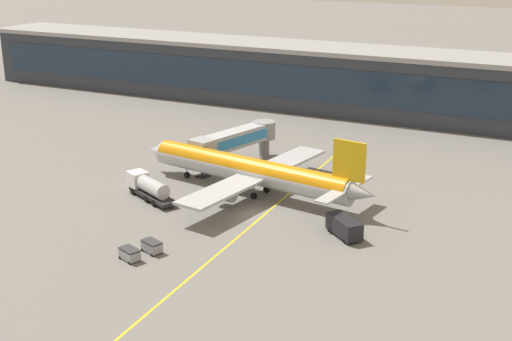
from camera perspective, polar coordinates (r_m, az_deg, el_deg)
The scene contains 9 objects.
ground_plane at distance 96.65m, azimuth -0.29°, elevation -3.61°, with size 700.00×700.00×0.00m, color slate.
apron_lead_in_line at distance 97.69m, azimuth 1.04°, elevation -3.37°, with size 0.30×80.00×0.01m, color yellow.
terminal_building at distance 154.55m, azimuth 9.25°, elevation 7.25°, with size 204.38×17.27×14.09m.
main_airliner at distance 103.28m, azimuth -0.44°, elevation -0.00°, with size 41.10×32.79×10.89m.
jet_bridge at distance 116.37m, azimuth -1.57°, elevation 2.62°, with size 7.89×18.68×6.34m.
fuel_tanker at distance 103.29m, azimuth -8.86°, elevation -1.34°, with size 10.82×6.90×3.25m.
lavatory_truck at distance 89.66m, azimuth 7.32°, elevation -4.59°, with size 5.91×5.50×2.50m.
baggage_cart_0 at distance 84.25m, azimuth -10.37°, elevation -6.78°, with size 3.02×2.37×1.48m.
baggage_cart_1 at distance 85.82m, azimuth -8.58°, elevation -6.20°, with size 3.02×2.37×1.48m.
Camera 1 is at (40.69, -79.91, 36.06)m, focal length 48.53 mm.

